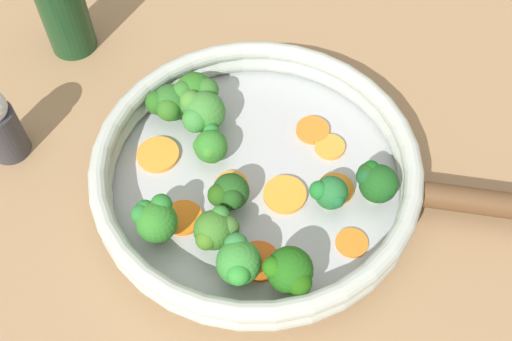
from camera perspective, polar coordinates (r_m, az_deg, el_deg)
ground_plane at (r=0.66m, az=-0.00°, el=-1.38°), size 4.00×4.00×0.00m
skillet at (r=0.65m, az=-0.00°, el=-1.07°), size 0.32×0.32×0.01m
skillet_rim_wall at (r=0.63m, az=-0.00°, el=0.29°), size 0.35×0.35×0.04m
skillet_rivet_left at (r=0.63m, az=13.54°, el=-4.49°), size 0.01×0.01×0.01m
skillet_rivet_right at (r=0.66m, az=13.67°, el=-0.31°), size 0.01×0.01×0.01m
carrot_slice_0 at (r=0.68m, az=5.41°, el=3.86°), size 0.05×0.05×0.01m
carrot_slice_1 at (r=0.64m, az=-2.35°, el=-1.40°), size 0.05×0.05×0.00m
carrot_slice_2 at (r=0.67m, az=7.05°, el=2.24°), size 0.04×0.04×0.01m
carrot_slice_3 at (r=0.61m, az=9.11°, el=-6.81°), size 0.04×0.04×0.00m
carrot_slice_4 at (r=0.62m, az=-6.96°, el=-4.48°), size 0.05×0.05×0.00m
carrot_slice_5 at (r=0.67m, az=-9.31°, el=1.51°), size 0.06×0.06×0.01m
carrot_slice_6 at (r=0.63m, az=2.77°, el=-2.30°), size 0.06×0.06×0.01m
carrot_slice_7 at (r=0.64m, az=7.58°, el=-1.75°), size 0.05×0.05×0.00m
carrot_slice_8 at (r=0.59m, az=0.24°, el=-8.62°), size 0.04×0.04×0.01m
broccoli_floret_0 at (r=0.56m, az=-1.69°, el=-8.70°), size 0.04×0.05×0.05m
broccoli_floret_1 at (r=0.55m, az=3.23°, el=-9.57°), size 0.05×0.04×0.06m
broccoli_floret_2 at (r=0.62m, az=11.33°, el=-1.01°), size 0.04×0.04×0.05m
broccoli_floret_3 at (r=0.58m, az=-3.81°, el=-5.72°), size 0.04×0.05×0.05m
broccoli_floret_4 at (r=0.60m, az=-2.64°, el=-2.19°), size 0.04×0.04×0.04m
broccoli_floret_5 at (r=0.64m, az=-4.27°, el=2.55°), size 0.04×0.04×0.04m
broccoli_floret_6 at (r=0.61m, az=7.04°, el=-2.16°), size 0.04×0.03×0.04m
broccoli_floret_7 at (r=0.59m, az=-9.61°, el=-4.54°), size 0.05×0.05×0.05m
broccoli_floret_8 at (r=0.68m, az=-8.35°, el=6.23°), size 0.05×0.05×0.05m
broccoli_floret_9 at (r=0.66m, az=-5.30°, el=5.61°), size 0.05×0.05×0.05m
broccoli_floret_10 at (r=0.68m, az=-5.82°, el=7.50°), size 0.05×0.05×0.05m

